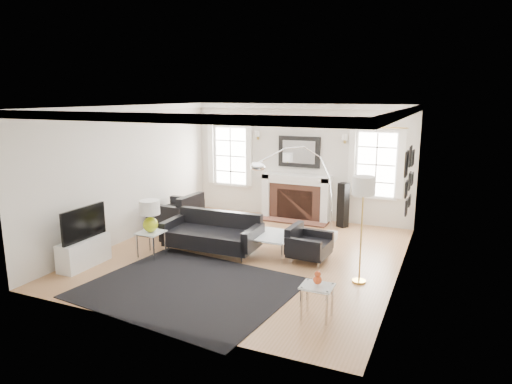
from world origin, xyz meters
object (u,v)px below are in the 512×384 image
at_px(coffee_table, 270,236).
at_px(arc_floor_lamp, 296,190).
at_px(fireplace, 296,198).
at_px(armchair_left, 179,213).
at_px(armchair_right, 307,245).
at_px(gourd_lamp, 150,214).
at_px(sofa, 214,234).

distance_m(coffee_table, arc_floor_lamp, 1.11).
xyz_separation_m(fireplace, armchair_left, (-2.13, -1.93, -0.16)).
distance_m(fireplace, armchair_left, 2.88).
xyz_separation_m(armchair_right, gourd_lamp, (-2.73, -1.01, 0.55)).
relative_size(coffee_table, gourd_lamp, 1.48).
xyz_separation_m(armchair_left, gourd_lamp, (0.50, -1.70, 0.46)).
bearing_deg(sofa, gourd_lamp, -139.08).
relative_size(coffee_table, arc_floor_lamp, 0.43).
bearing_deg(arc_floor_lamp, armchair_left, -177.60).
bearing_deg(gourd_lamp, arc_floor_lamp, 38.93).
height_order(coffee_table, gourd_lamp, gourd_lamp).
distance_m(fireplace, arc_floor_lamp, 2.00).
bearing_deg(sofa, armchair_left, 146.97).
distance_m(armchair_left, coffee_table, 2.56).
height_order(coffee_table, arc_floor_lamp, arc_floor_lamp).
xyz_separation_m(armchair_right, coffee_table, (-0.75, 0.03, 0.07)).
height_order(armchair_right, coffee_table, armchair_right).
bearing_deg(arc_floor_lamp, gourd_lamp, -141.07).
height_order(sofa, coffee_table, sofa).
bearing_deg(coffee_table, gourd_lamp, -152.11).
bearing_deg(armchair_right, coffee_table, 177.35).
height_order(sofa, arc_floor_lamp, arc_floor_lamp).
relative_size(fireplace, armchair_right, 2.06).
distance_m(fireplace, gourd_lamp, 3.99).
xyz_separation_m(fireplace, armchair_right, (1.10, -2.61, -0.25)).
height_order(armchair_right, arc_floor_lamp, arc_floor_lamp).
height_order(armchair_left, gourd_lamp, gourd_lamp).
distance_m(armchair_left, armchair_right, 3.30).
bearing_deg(sofa, coffee_table, 13.80).
bearing_deg(armchair_left, arc_floor_lamp, 2.40).
relative_size(armchair_left, armchair_right, 1.29).
bearing_deg(armchair_left, sofa, -33.03).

